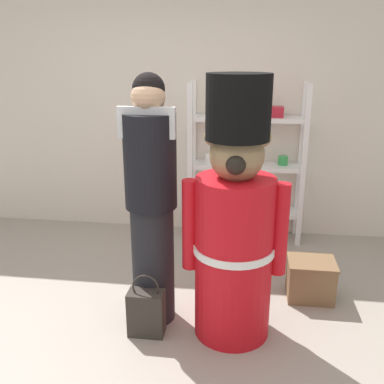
# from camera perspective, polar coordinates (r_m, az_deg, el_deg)

# --- Properties ---
(ground_plane) EXTENTS (6.40, 6.40, 0.00)m
(ground_plane) POSITION_cam_1_polar(r_m,az_deg,el_deg) (3.06, -7.67, -19.98)
(ground_plane) COLOR #9E9389
(back_wall) EXTENTS (6.40, 0.12, 2.60)m
(back_wall) POSITION_cam_1_polar(r_m,az_deg,el_deg) (4.61, -1.18, 10.78)
(back_wall) COLOR silver
(back_wall) RESTS_ON ground_plane
(merchandise_shelf) EXTENTS (1.16, 0.35, 1.61)m
(merchandise_shelf) POSITION_cam_1_polar(r_m,az_deg,el_deg) (4.43, 7.15, 3.98)
(merchandise_shelf) COLOR white
(merchandise_shelf) RESTS_ON ground_plane
(teddy_bear_guard) EXTENTS (0.69, 0.54, 1.76)m
(teddy_bear_guard) POSITION_cam_1_polar(r_m,az_deg,el_deg) (2.84, 5.63, -4.57)
(teddy_bear_guard) COLOR red
(teddy_bear_guard) RESTS_ON ground_plane
(person_shopper) EXTENTS (0.37, 0.35, 1.76)m
(person_shopper) POSITION_cam_1_polar(r_m,az_deg,el_deg) (2.95, -5.40, -1.10)
(person_shopper) COLOR black
(person_shopper) RESTS_ON ground_plane
(shopping_bag) EXTENTS (0.25, 0.14, 0.46)m
(shopping_bag) POSITION_cam_1_polar(r_m,az_deg,el_deg) (3.10, -6.04, -15.48)
(shopping_bag) COLOR #332D28
(shopping_bag) RESTS_ON ground_plane
(display_crate) EXTENTS (0.37, 0.31, 0.32)m
(display_crate) POSITION_cam_1_polar(r_m,az_deg,el_deg) (3.62, 15.37, -11.00)
(display_crate) COLOR brown
(display_crate) RESTS_ON ground_plane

